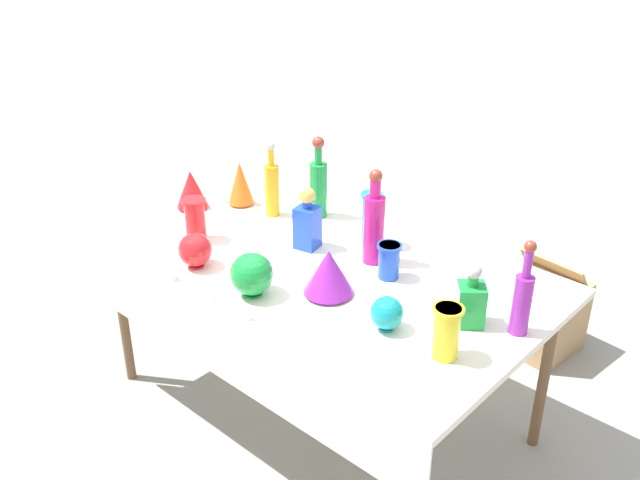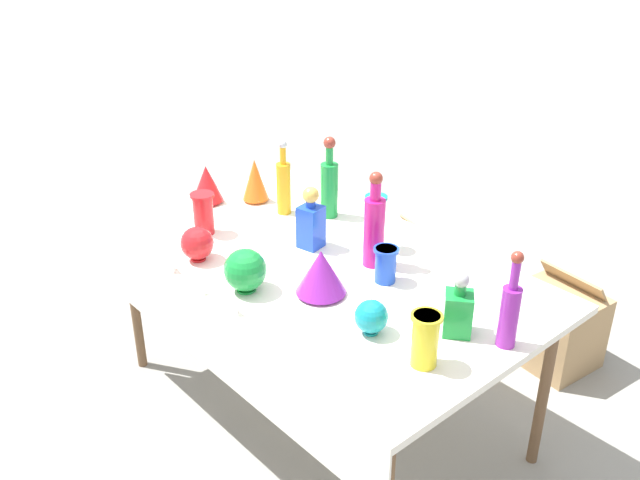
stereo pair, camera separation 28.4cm
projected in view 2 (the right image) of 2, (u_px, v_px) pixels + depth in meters
ground_plane at (320, 408)px, 3.24m from camera, size 40.00×40.00×0.00m
display_table at (314, 276)px, 2.89m from camera, size 1.84×1.10×0.76m
tall_bottle_0 at (284, 185)px, 3.24m from camera, size 0.07×0.07×0.35m
tall_bottle_1 at (510, 310)px, 2.32m from camera, size 0.07×0.07×0.35m
tall_bottle_2 at (329, 185)px, 3.20m from camera, size 0.08×0.08×0.38m
tall_bottle_3 at (374, 227)px, 2.79m from camera, size 0.08×0.08×0.40m
square_decanter_0 at (311, 221)px, 2.95m from camera, size 0.11×0.11×0.27m
square_decanter_1 at (458, 309)px, 2.40m from camera, size 0.13×0.13×0.24m
slender_vase_0 at (386, 263)px, 2.72m from camera, size 0.10×0.10×0.14m
slender_vase_1 at (425, 338)px, 2.24m from camera, size 0.10×0.10×0.19m
slender_vase_2 at (203, 212)px, 3.07m from camera, size 0.10×0.10×0.19m
slender_vase_3 at (375, 221)px, 2.94m from camera, size 0.09×0.09×0.24m
fluted_vase_0 at (207, 184)px, 3.36m from camera, size 0.15×0.15×0.19m
fluted_vase_1 at (255, 180)px, 3.37m from camera, size 0.13×0.13×0.21m
fluted_vase_2 at (321, 272)px, 2.62m from camera, size 0.19×0.19×0.18m
round_bowl_0 at (245, 270)px, 2.65m from camera, size 0.16×0.16×0.17m
round_bowl_1 at (197, 243)px, 2.87m from camera, size 0.14×0.14×0.14m
round_bowl_2 at (371, 317)px, 2.41m from camera, size 0.12×0.12×0.12m
price_tag_left at (199, 288)px, 2.67m from camera, size 0.06×0.03×0.04m
price_tag_center at (172, 266)px, 2.81m from camera, size 0.05×0.03×0.05m
price_tag_right at (234, 308)px, 2.54m from camera, size 0.05×0.02×0.05m
cardboard_box_behind_left at (415, 279)px, 3.90m from camera, size 0.60×0.43×0.45m
cardboard_box_behind_right at (554, 327)px, 3.48m from camera, size 0.43×0.38×0.46m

